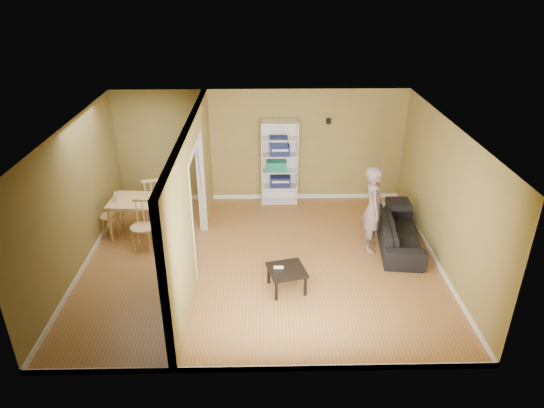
{
  "coord_description": "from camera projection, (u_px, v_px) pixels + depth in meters",
  "views": [
    {
      "loc": [
        0.04,
        -7.66,
        4.97
      ],
      "look_at": [
        0.2,
        0.2,
        1.1
      ],
      "focal_mm": 32.0,
      "sensor_mm": 36.0,
      "label": 1
    }
  ],
  "objects": [
    {
      "name": "paper_box_navy_b",
      "position": [
        280.0,
        150.0,
        10.8
      ],
      "size": [
        0.43,
        0.28,
        0.22
      ],
      "primitive_type": "cube",
      "color": "navy",
      "rests_on": "bookshelf"
    },
    {
      "name": "dining_table",
      "position": [
        142.0,
        203.0,
        9.73
      ],
      "size": [
        1.23,
        0.82,
        0.77
      ],
      "rotation": [
        0.0,
        0.0,
        -0.08
      ],
      "color": "#D8BD72",
      "rests_on": "ground"
    },
    {
      "name": "chair_near",
      "position": [
        142.0,
        226.0,
        9.28
      ],
      "size": [
        0.47,
        0.47,
        0.99
      ],
      "primitive_type": null,
      "rotation": [
        0.0,
        0.0,
        -0.03
      ],
      "color": "tan",
      "rests_on": "ground"
    },
    {
      "name": "room_shell",
      "position": [
        261.0,
        199.0,
        8.49
      ],
      "size": [
        6.5,
        6.5,
        6.5
      ],
      "color": "olive",
      "rests_on": "ground"
    },
    {
      "name": "paper_box_navy_c",
      "position": [
        279.0,
        142.0,
        10.71
      ],
      "size": [
        0.4,
        0.26,
        0.2
      ],
      "primitive_type": "cube",
      "color": "navy",
      "rests_on": "bookshelf"
    },
    {
      "name": "chair_far",
      "position": [
        152.0,
        198.0,
        10.34
      ],
      "size": [
        0.58,
        0.58,
        1.03
      ],
      "primitive_type": null,
      "rotation": [
        0.0,
        0.0,
        3.4
      ],
      "color": "tan",
      "rests_on": "ground"
    },
    {
      "name": "wall_speaker",
      "position": [
        329.0,
        121.0,
        10.67
      ],
      "size": [
        0.1,
        0.1,
        0.1
      ],
      "primitive_type": "cube",
      "color": "black",
      "rests_on": "room_shell"
    },
    {
      "name": "coffee_table",
      "position": [
        287.0,
        272.0,
        8.15
      ],
      "size": [
        0.6,
        0.6,
        0.4
      ],
      "rotation": [
        0.0,
        0.0,
        0.24
      ],
      "color": "black",
      "rests_on": "ground"
    },
    {
      "name": "person",
      "position": [
        374.0,
        202.0,
        9.07
      ],
      "size": [
        0.8,
        0.66,
        2.01
      ],
      "primitive_type": "imported",
      "rotation": [
        0.0,
        0.0,
        1.44
      ],
      "color": "slate",
      "rests_on": "ground"
    },
    {
      "name": "sofa",
      "position": [
        400.0,
        229.0,
        9.42
      ],
      "size": [
        2.03,
        1.06,
        0.74
      ],
      "primitive_type": "imported",
      "rotation": [
        0.0,
        0.0,
        1.45
      ],
      "color": "black",
      "rests_on": "ground"
    },
    {
      "name": "chair_left",
      "position": [
        110.0,
        215.0,
        9.81
      ],
      "size": [
        0.48,
        0.48,
        0.88
      ],
      "primitive_type": null,
      "rotation": [
        0.0,
        0.0,
        -1.37
      ],
      "color": "tan",
      "rests_on": "ground"
    },
    {
      "name": "bookshelf",
      "position": [
        279.0,
        162.0,
        10.98
      ],
      "size": [
        0.82,
        0.36,
        1.94
      ],
      "color": "white",
      "rests_on": "ground"
    },
    {
      "name": "game_controller",
      "position": [
        279.0,
        267.0,
        8.15
      ],
      "size": [
        0.17,
        0.04,
        0.03
      ],
      "primitive_type": "cube",
      "color": "white",
      "rests_on": "coffee_table"
    },
    {
      "name": "partition",
      "position": [
        192.0,
        200.0,
        8.47
      ],
      "size": [
        0.22,
        5.5,
        2.6
      ],
      "primitive_type": null,
      "color": "olive",
      "rests_on": "ground"
    },
    {
      "name": "paper_box_navy_a",
      "position": [
        280.0,
        181.0,
        11.13
      ],
      "size": [
        0.46,
        0.3,
        0.24
      ],
      "primitive_type": "cube",
      "color": "navy",
      "rests_on": "bookshelf"
    },
    {
      "name": "paper_box_teal",
      "position": [
        277.0,
        166.0,
        10.97
      ],
      "size": [
        0.44,
        0.29,
        0.23
      ],
      "primitive_type": "cube",
      "color": "#115B51",
      "rests_on": "bookshelf"
    }
  ]
}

